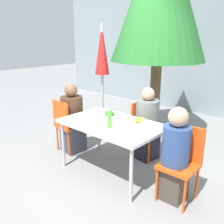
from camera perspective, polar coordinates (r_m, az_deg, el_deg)
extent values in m
plane|color=gray|center=(3.66, 0.00, -13.37)|extent=(24.00, 24.00, 0.00)
cube|color=#89999E|center=(6.34, 23.22, 12.45)|extent=(10.00, 0.20, 3.00)
cube|color=white|center=(3.36, 0.00, -2.77)|extent=(1.37, 0.86, 0.04)
cylinder|color=#B7B7B7|center=(3.71, -11.14, -7.30)|extent=(0.04, 0.04, 0.70)
cylinder|color=#B7B7B7|center=(2.90, 4.38, -14.30)|extent=(0.04, 0.04, 0.70)
cylinder|color=#B7B7B7|center=(4.14, -2.98, -4.33)|extent=(0.04, 0.04, 0.70)
cylinder|color=#B7B7B7|center=(3.44, 12.08, -9.34)|extent=(0.04, 0.04, 0.70)
cube|color=#E54C14|center=(4.19, -9.36, -3.07)|extent=(0.43, 0.43, 0.04)
cube|color=#E54C14|center=(4.02, -11.65, -0.57)|extent=(0.40, 0.07, 0.42)
cylinder|color=#E54C14|center=(4.49, -8.66, -4.74)|extent=(0.03, 0.03, 0.41)
cylinder|color=#E54C14|center=(4.23, -5.99, -6.00)|extent=(0.03, 0.03, 0.41)
cylinder|color=#E54C14|center=(4.32, -12.36, -5.83)|extent=(0.03, 0.03, 0.41)
cylinder|color=#E54C14|center=(4.05, -9.83, -7.24)|extent=(0.03, 0.03, 0.41)
cube|color=#383842|center=(4.22, -8.84, -5.87)|extent=(0.34, 0.34, 0.45)
cylinder|color=#472D1E|center=(4.07, -9.13, 0.20)|extent=(0.35, 0.35, 0.48)
sphere|color=brown|center=(3.98, -9.36, 4.90)|extent=(0.20, 0.20, 0.20)
cube|color=#E54C14|center=(2.99, 14.94, -11.90)|extent=(0.42, 0.42, 0.04)
cube|color=#E54C14|center=(3.05, 16.76, -6.72)|extent=(0.40, 0.05, 0.42)
cylinder|color=#E54C14|center=(2.92, 16.22, -18.02)|extent=(0.03, 0.03, 0.41)
cylinder|color=#E54C14|center=(3.04, 10.16, -16.04)|extent=(0.03, 0.03, 0.41)
cylinder|color=#E54C14|center=(3.19, 18.83, -15.04)|extent=(0.03, 0.03, 0.41)
cylinder|color=#E54C14|center=(3.30, 13.22, -13.39)|extent=(0.03, 0.03, 0.41)
cube|color=#473D33|center=(3.11, 13.79, -14.99)|extent=(0.30, 0.30, 0.45)
cylinder|color=navy|center=(2.90, 14.41, -7.38)|extent=(0.32, 0.32, 0.45)
sphere|color=tan|center=(2.79, 14.91, -1.06)|extent=(0.22, 0.22, 0.22)
cube|color=#E54C14|center=(3.93, 8.39, -4.35)|extent=(0.46, 0.46, 0.04)
cube|color=#E54C14|center=(3.98, 6.61, -0.53)|extent=(0.10, 0.40, 0.42)
cylinder|color=#E54C14|center=(4.04, 11.69, -7.43)|extent=(0.03, 0.03, 0.41)
cylinder|color=#E54C14|center=(3.80, 8.37, -8.84)|extent=(0.03, 0.03, 0.41)
cylinder|color=#E54C14|center=(4.24, 8.15, -6.03)|extent=(0.03, 0.03, 0.41)
cylinder|color=#E54C14|center=(4.02, 4.80, -7.26)|extent=(0.03, 0.03, 0.41)
cube|color=black|center=(3.98, 7.77, -7.29)|extent=(0.36, 0.36, 0.45)
cylinder|color=slate|center=(3.81, 8.04, -0.84)|extent=(0.35, 0.35, 0.48)
sphere|color=tan|center=(3.72, 8.26, 4.13)|extent=(0.19, 0.19, 0.19)
cylinder|color=#333333|center=(4.98, -2.09, -4.58)|extent=(0.36, 0.36, 0.05)
cylinder|color=#BCBCBC|center=(4.70, -2.22, 6.95)|extent=(0.04, 0.04, 2.07)
cone|color=red|center=(4.64, -2.31, 14.13)|extent=(0.26, 0.26, 0.89)
cylinder|color=white|center=(3.36, 6.27, -2.37)|extent=(0.27, 0.27, 0.01)
ellipsoid|color=gold|center=(3.35, 6.29, -1.78)|extent=(0.15, 0.15, 0.06)
cylinder|color=white|center=(3.64, -0.62, -0.79)|extent=(0.27, 0.27, 0.01)
ellipsoid|color=#33702D|center=(3.62, -0.62, -0.24)|extent=(0.15, 0.15, 0.06)
cylinder|color=#51A338|center=(3.13, -0.55, -1.66)|extent=(0.06, 0.06, 0.23)
cylinder|color=white|center=(3.09, -0.56, 0.54)|extent=(0.04, 0.04, 0.02)
cylinder|color=white|center=(3.14, 7.26, -3.09)|extent=(0.06, 0.06, 0.09)
cylinder|color=white|center=(3.26, 2.12, -2.58)|extent=(0.20, 0.20, 0.05)
cylinder|color=brown|center=(4.92, 9.76, 3.23)|extent=(0.20, 0.20, 1.41)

